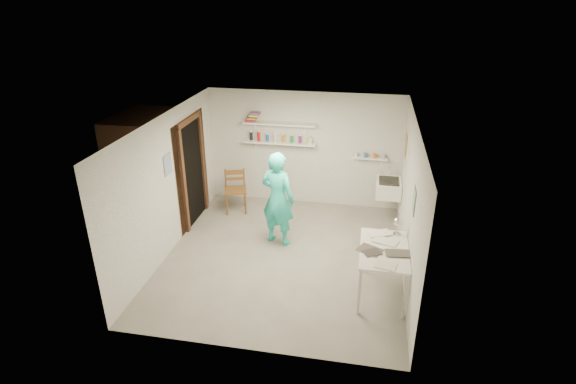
% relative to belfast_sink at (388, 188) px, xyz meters
% --- Properties ---
extents(floor, '(4.00, 4.50, 0.02)m').
position_rel_belfast_sink_xyz_m(floor, '(-1.75, -1.70, -0.71)').
color(floor, slate).
rests_on(floor, ground).
extents(ceiling, '(4.00, 4.50, 0.02)m').
position_rel_belfast_sink_xyz_m(ceiling, '(-1.75, -1.70, 1.71)').
color(ceiling, silver).
rests_on(ceiling, wall_back).
extents(wall_back, '(4.00, 0.02, 2.40)m').
position_rel_belfast_sink_xyz_m(wall_back, '(-1.75, 0.56, 0.50)').
color(wall_back, silver).
rests_on(wall_back, ground).
extents(wall_front, '(4.00, 0.02, 2.40)m').
position_rel_belfast_sink_xyz_m(wall_front, '(-1.75, -3.96, 0.50)').
color(wall_front, silver).
rests_on(wall_front, ground).
extents(wall_left, '(0.02, 4.50, 2.40)m').
position_rel_belfast_sink_xyz_m(wall_left, '(-3.76, -1.70, 0.50)').
color(wall_left, silver).
rests_on(wall_left, ground).
extents(wall_right, '(0.02, 4.50, 2.40)m').
position_rel_belfast_sink_xyz_m(wall_right, '(0.26, -1.70, 0.50)').
color(wall_right, silver).
rests_on(wall_right, ground).
extents(doorway_recess, '(0.02, 0.90, 2.00)m').
position_rel_belfast_sink_xyz_m(doorway_recess, '(-3.74, -0.65, 0.30)').
color(doorway_recess, black).
rests_on(doorway_recess, wall_left).
extents(corridor_box, '(1.40, 1.50, 2.10)m').
position_rel_belfast_sink_xyz_m(corridor_box, '(-4.45, -0.65, 0.35)').
color(corridor_box, brown).
rests_on(corridor_box, ground).
extents(door_lintel, '(0.06, 1.05, 0.10)m').
position_rel_belfast_sink_xyz_m(door_lintel, '(-3.72, -0.65, 1.35)').
color(door_lintel, brown).
rests_on(door_lintel, wall_left).
extents(door_jamb_near, '(0.06, 0.10, 2.00)m').
position_rel_belfast_sink_xyz_m(door_jamb_near, '(-3.72, -1.15, 0.30)').
color(door_jamb_near, brown).
rests_on(door_jamb_near, ground).
extents(door_jamb_far, '(0.06, 0.10, 2.00)m').
position_rel_belfast_sink_xyz_m(door_jamb_far, '(-3.72, -0.15, 0.30)').
color(door_jamb_far, brown).
rests_on(door_jamb_far, ground).
extents(shelf_lower, '(1.50, 0.22, 0.03)m').
position_rel_belfast_sink_xyz_m(shelf_lower, '(-2.25, 0.43, 0.65)').
color(shelf_lower, white).
rests_on(shelf_lower, wall_back).
extents(shelf_upper, '(1.50, 0.22, 0.03)m').
position_rel_belfast_sink_xyz_m(shelf_upper, '(-2.25, 0.43, 1.05)').
color(shelf_upper, white).
rests_on(shelf_upper, wall_back).
extents(ledge_shelf, '(0.70, 0.14, 0.03)m').
position_rel_belfast_sink_xyz_m(ledge_shelf, '(-0.40, 0.47, 0.42)').
color(ledge_shelf, white).
rests_on(ledge_shelf, wall_back).
extents(poster_left, '(0.01, 0.28, 0.36)m').
position_rel_belfast_sink_xyz_m(poster_left, '(-3.74, -1.65, 0.85)').
color(poster_left, '#334C7F').
rests_on(poster_left, wall_left).
extents(poster_right_a, '(0.01, 0.34, 0.42)m').
position_rel_belfast_sink_xyz_m(poster_right_a, '(0.24, 0.10, 0.85)').
color(poster_right_a, '#995933').
rests_on(poster_right_a, wall_right).
extents(poster_right_b, '(0.01, 0.30, 0.38)m').
position_rel_belfast_sink_xyz_m(poster_right_b, '(0.24, -2.25, 0.80)').
color(poster_right_b, '#3F724C').
rests_on(poster_right_b, wall_right).
extents(belfast_sink, '(0.48, 0.60, 0.30)m').
position_rel_belfast_sink_xyz_m(belfast_sink, '(0.00, 0.00, 0.00)').
color(belfast_sink, white).
rests_on(belfast_sink, wall_right).
extents(man, '(0.73, 0.60, 1.74)m').
position_rel_belfast_sink_xyz_m(man, '(-1.95, -1.22, 0.17)').
color(man, '#2AD4C3').
rests_on(man, ground).
extents(wall_clock, '(0.31, 0.13, 0.31)m').
position_rel_belfast_sink_xyz_m(wall_clock, '(-2.02, -1.01, 0.46)').
color(wall_clock, beige).
rests_on(wall_clock, man).
extents(wooden_chair, '(0.54, 0.53, 0.94)m').
position_rel_belfast_sink_xyz_m(wooden_chair, '(-3.06, -0.15, -0.23)').
color(wooden_chair, brown).
rests_on(wooden_chair, ground).
extents(work_table, '(0.70, 1.17, 0.78)m').
position_rel_belfast_sink_xyz_m(work_table, '(-0.11, -2.43, -0.31)').
color(work_table, white).
rests_on(work_table, ground).
extents(desk_lamp, '(0.15, 0.15, 0.15)m').
position_rel_belfast_sink_xyz_m(desk_lamp, '(0.08, -1.96, 0.30)').
color(desk_lamp, silver).
rests_on(desk_lamp, work_table).
extents(spray_cans, '(1.29, 0.06, 0.17)m').
position_rel_belfast_sink_xyz_m(spray_cans, '(-2.25, 0.43, 0.75)').
color(spray_cans, black).
rests_on(spray_cans, shelf_lower).
extents(book_stack, '(0.30, 0.14, 0.20)m').
position_rel_belfast_sink_xyz_m(book_stack, '(-2.79, 0.43, 1.16)').
color(book_stack, red).
rests_on(book_stack, shelf_upper).
extents(ledge_pots, '(0.48, 0.07, 0.09)m').
position_rel_belfast_sink_xyz_m(ledge_pots, '(-0.40, 0.47, 0.48)').
color(ledge_pots, silver).
rests_on(ledge_pots, ledge_shelf).
extents(papers, '(0.30, 0.22, 0.03)m').
position_rel_belfast_sink_xyz_m(papers, '(-0.11, -2.43, 0.09)').
color(papers, silver).
rests_on(papers, work_table).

